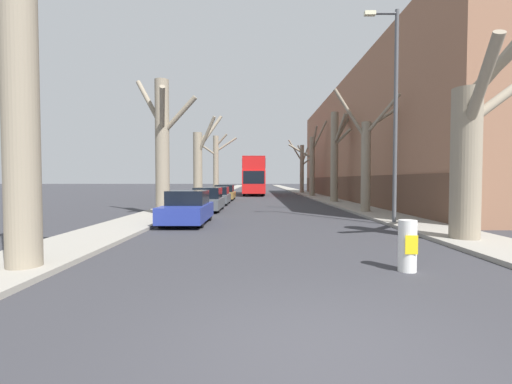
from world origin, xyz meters
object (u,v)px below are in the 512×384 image
street_tree_left_0 (23,59)px  street_tree_right_3 (313,163)px  parked_car_2 (219,196)px  traffic_bollard (409,246)px  street_tree_right_1 (369,158)px  street_tree_right_2 (337,152)px  street_tree_left_2 (200,162)px  parked_car_1 (209,200)px  parked_car_3 (226,193)px  street_tree_left_3 (217,163)px  street_tree_right_0 (475,145)px  street_tree_left_1 (163,143)px  parked_car_0 (189,208)px  lamp_post (395,107)px  street_tree_right_4 (303,167)px  double_decker_bus (255,174)px

street_tree_left_0 → street_tree_right_3: size_ratio=1.14×
parked_car_2 → traffic_bollard: (6.00, -18.96, -0.10)m
street_tree_right_1 → street_tree_right_3: street_tree_right_3 is taller
street_tree_right_2 → traffic_bollard: size_ratio=7.68×
street_tree_left_2 → parked_car_1: street_tree_left_2 is taller
street_tree_right_1 → parked_car_2: bearing=142.2°
street_tree_left_2 → parked_car_3: bearing=53.0°
street_tree_right_1 → traffic_bollard: street_tree_right_1 is taller
street_tree_left_3 → parked_car_2: street_tree_left_3 is taller
street_tree_right_0 → traffic_bollard: bearing=-136.4°
parked_car_2 → street_tree_left_1: bearing=-103.0°
street_tree_right_2 → traffic_bollard: 21.16m
parked_car_0 → lamp_post: (8.52, -0.42, 4.17)m
street_tree_left_3 → traffic_bollard: (7.80, -33.44, -3.28)m
street_tree_right_0 → traffic_bollard: street_tree_right_0 is taller
parked_car_1 → parked_car_3: bearing=90.0°
street_tree_right_2 → parked_car_3: 10.68m
street_tree_left_2 → street_tree_right_1: size_ratio=1.08×
street_tree_left_1 → parked_car_2: bearing=77.0°
street_tree_left_1 → street_tree_right_2: bearing=41.4°
street_tree_left_3 → street_tree_right_4: (11.00, 6.51, -0.14)m
street_tree_right_0 → traffic_bollard: (-3.28, -3.13, -2.36)m
street_tree_right_1 → double_decker_bus: (-6.40, 23.82, -0.56)m
street_tree_right_3 → parked_car_3: bearing=-145.8°
street_tree_left_0 → double_decker_bus: bearing=83.0°
street_tree_left_0 → parked_car_0: 8.60m
street_tree_left_0 → street_tree_right_4: street_tree_left_0 is taller
street_tree_left_1 → street_tree_right_3: street_tree_right_3 is taller
street_tree_right_1 → street_tree_right_4: street_tree_right_4 is taller
street_tree_right_1 → parked_car_3: (-9.07, 12.62, -2.44)m
street_tree_right_2 → lamp_post: 13.52m
street_tree_left_1 → street_tree_left_3: (0.12, 22.74, 0.05)m
street_tree_left_2 → double_decker_bus: 14.49m
street_tree_right_4 → lamp_post: lamp_post is taller
parked_car_0 → traffic_bollard: parked_car_0 is taller
street_tree_left_2 → double_decker_bus: street_tree_left_2 is taller
double_decker_bus → street_tree_left_1: bearing=-100.4°
street_tree_right_2 → double_decker_bus: (-6.65, 15.15, -1.55)m
street_tree_right_0 → lamp_post: size_ratio=0.80×
street_tree_left_0 → street_tree_right_4: bearing=74.7°
street_tree_left_2 → lamp_post: size_ratio=0.85×
street_tree_right_2 → double_decker_bus: street_tree_right_2 is taller
street_tree_left_3 → street_tree_right_0: 32.29m
parked_car_2 → lamp_post: 15.19m
street_tree_left_2 → street_tree_right_3: street_tree_right_3 is taller
parked_car_2 → parked_car_0: bearing=-90.0°
street_tree_left_0 → street_tree_right_0: bearing=16.2°
street_tree_left_1 → parked_car_2: 9.03m
lamp_post → street_tree_right_4: bearing=88.8°
parked_car_2 → street_tree_left_0: bearing=-95.2°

